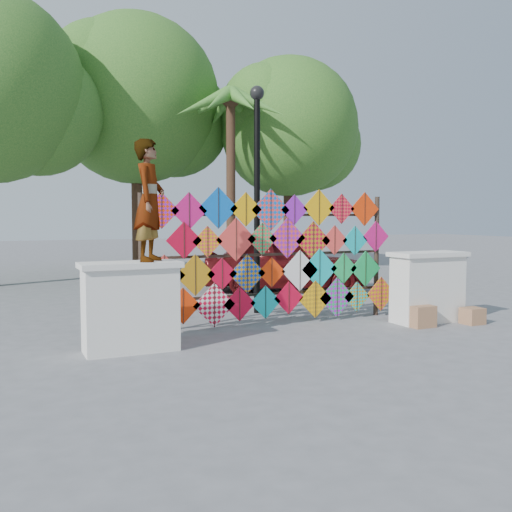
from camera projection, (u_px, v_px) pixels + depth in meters
name	position (u px, v px, depth m)	size (l,w,h in m)	color
ground	(291.00, 333.00, 9.44)	(80.00, 80.00, 0.00)	gray
parapet_left	(131.00, 306.00, 8.09)	(1.40, 0.65, 1.28)	white
parapet_right	(428.00, 287.00, 10.34)	(1.40, 0.65, 1.28)	white
kite_rack	(276.00, 257.00, 10.05)	(4.96, 0.24, 2.42)	#2F231A
tree_mid	(138.00, 101.00, 19.07)	(6.30, 5.60, 8.61)	#492B1F
tree_east	(291.00, 128.00, 19.85)	(5.40, 4.80, 7.42)	#492B1F
palm_tree	(231.00, 116.00, 17.26)	(3.62, 3.62, 5.83)	#492B1F
vendor_woman	(150.00, 200.00, 8.10)	(0.63, 0.42, 1.74)	#99999E
sedan	(285.00, 263.00, 14.71)	(1.71, 4.26, 1.45)	#540E10
lamppost	(257.00, 177.00, 11.19)	(0.28, 0.28, 4.46)	black
cardboard_box_near	(420.00, 316.00, 9.93)	(0.42, 0.38, 0.38)	#A3724F
cardboard_box_far	(472.00, 316.00, 10.18)	(0.35, 0.32, 0.29)	#A3724F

